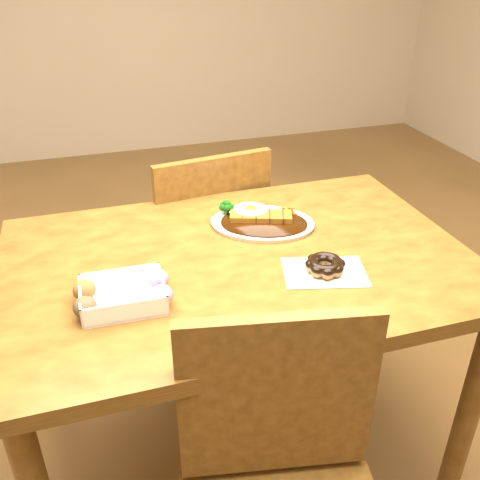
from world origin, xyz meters
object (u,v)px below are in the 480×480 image
object	(u,v)px
table	(239,288)
donut_box	(123,294)
katsu_curry_plate	(261,220)
chair_far	(203,247)
pon_de_ring	(325,266)

from	to	relation	value
table	donut_box	xyz separation A→B (m)	(-0.31, -0.12, 0.13)
katsu_curry_plate	donut_box	size ratio (longest dim) A/B	1.59
katsu_curry_plate	chair_far	bearing A→B (deg)	102.88
table	pon_de_ring	xyz separation A→B (m)	(0.18, -0.13, 0.12)
donut_box	table	bearing A→B (deg)	20.94
katsu_curry_plate	donut_box	xyz separation A→B (m)	(-0.42, -0.27, 0.01)
donut_box	katsu_curry_plate	bearing A→B (deg)	32.63
katsu_curry_plate	donut_box	world-z (taller)	katsu_curry_plate
chair_far	pon_de_ring	xyz separation A→B (m)	(0.16, -0.67, 0.29)
katsu_curry_plate	pon_de_ring	distance (m)	0.29
chair_far	table	bearing A→B (deg)	79.72
katsu_curry_plate	pon_de_ring	bearing A→B (deg)	-76.61
pon_de_ring	donut_box	bearing A→B (deg)	178.05
chair_far	katsu_curry_plate	distance (m)	0.49
pon_de_ring	chair_far	bearing A→B (deg)	103.10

